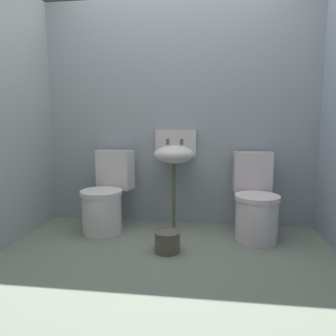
{
  "coord_description": "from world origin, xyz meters",
  "views": [
    {
      "loc": [
        0.35,
        -2.29,
        1.08
      ],
      "look_at": [
        0.0,
        0.26,
        0.7
      ],
      "focal_mm": 34.28,
      "sensor_mm": 36.0,
      "label": 1
    }
  ],
  "objects_px": {
    "toilet_left": "(106,198)",
    "sink": "(174,154)",
    "bucket": "(168,241)",
    "toilet_right": "(255,203)"
  },
  "relations": [
    {
      "from": "toilet_left",
      "to": "bucket",
      "type": "height_order",
      "value": "toilet_left"
    },
    {
      "from": "toilet_left",
      "to": "sink",
      "type": "relative_size",
      "value": 0.79
    },
    {
      "from": "toilet_left",
      "to": "sink",
      "type": "height_order",
      "value": "sink"
    },
    {
      "from": "toilet_right",
      "to": "bucket",
      "type": "height_order",
      "value": "toilet_right"
    },
    {
      "from": "toilet_right",
      "to": "sink",
      "type": "bearing_deg",
      "value": -16.5
    },
    {
      "from": "toilet_right",
      "to": "sink",
      "type": "distance_m",
      "value": 0.91
    },
    {
      "from": "sink",
      "to": "bucket",
      "type": "relative_size",
      "value": 4.39
    },
    {
      "from": "toilet_left",
      "to": "bucket",
      "type": "xyz_separation_m",
      "value": [
        0.68,
        -0.46,
        -0.23
      ]
    },
    {
      "from": "toilet_left",
      "to": "sink",
      "type": "bearing_deg",
      "value": -153.63
    },
    {
      "from": "bucket",
      "to": "toilet_right",
      "type": "bearing_deg",
      "value": 31.19
    }
  ]
}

